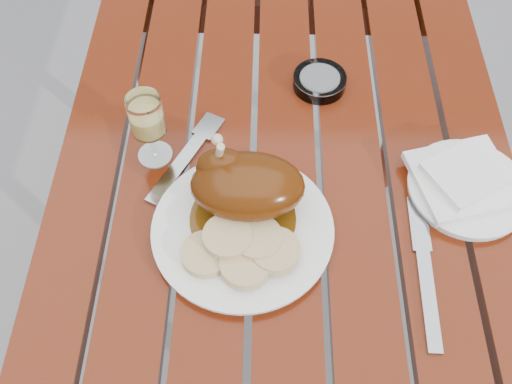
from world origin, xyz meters
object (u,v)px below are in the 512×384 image
side_plate (467,189)px  ashtray (319,81)px  table (279,283)px  dinner_plate (243,230)px  wine_glass (149,129)px

side_plate → ashtray: bearing=134.6°
table → ashtray: (0.07, 0.24, 0.39)m
dinner_plate → ashtray: 0.36m
wine_glass → ashtray: bearing=30.6°
wine_glass → ashtray: 0.35m
wine_glass → ashtray: wine_glass is taller
wine_glass → side_plate: wine_glass is taller
dinner_plate → wine_glass: size_ratio=2.04×
wine_glass → table: bearing=-16.2°
wine_glass → side_plate: 0.54m
dinner_plate → wine_glass: (-0.16, 0.15, 0.06)m
dinner_plate → side_plate: dinner_plate is taller
table → dinner_plate: (-0.07, -0.09, 0.38)m
side_plate → ashtray: 0.34m
dinner_plate → side_plate: 0.38m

